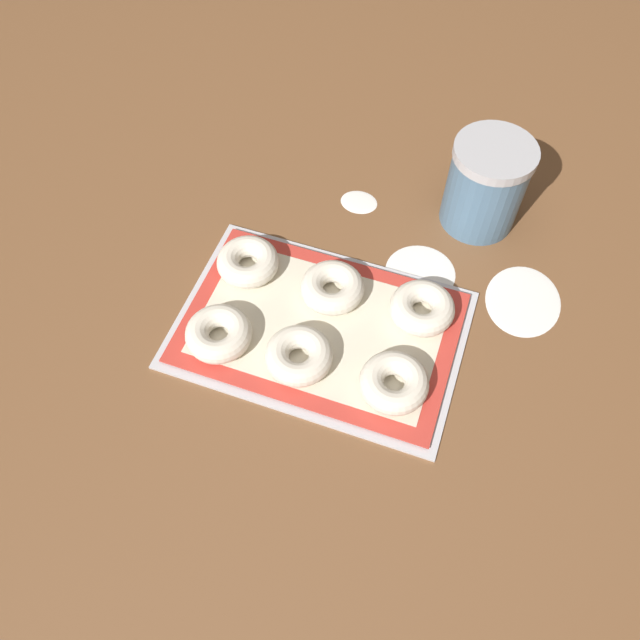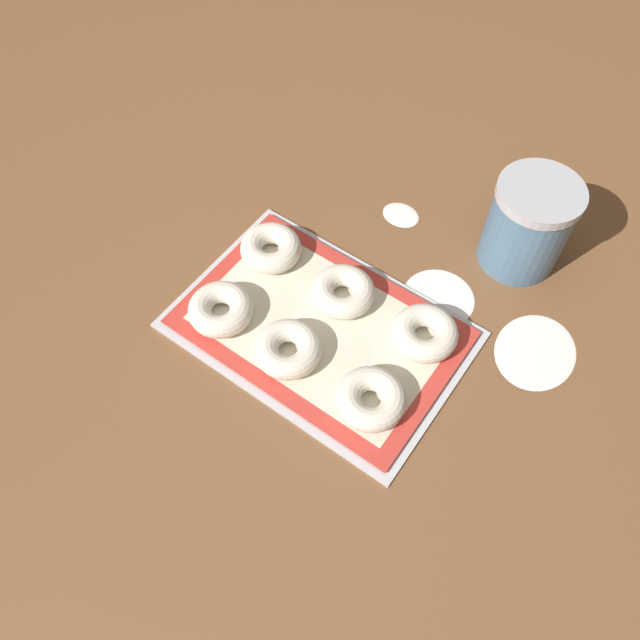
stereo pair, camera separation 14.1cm
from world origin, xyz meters
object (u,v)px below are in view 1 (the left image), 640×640
(bagel_front_left, at_px, (219,334))
(bagel_front_right, at_px, (394,383))
(baking_tray, at_px, (320,329))
(bagel_back_right, at_px, (422,308))
(bagel_back_center, at_px, (332,288))
(bagel_front_center, at_px, (300,356))
(flour_canister, at_px, (486,185))
(bagel_back_left, at_px, (248,262))

(bagel_front_left, distance_m, bagel_front_right, 0.26)
(baking_tray, height_order, bagel_front_right, bagel_front_right)
(baking_tray, height_order, bagel_back_right, bagel_back_right)
(baking_tray, height_order, bagel_back_center, bagel_back_center)
(bagel_front_center, xyz_separation_m, flour_canister, (0.18, 0.37, 0.05))
(bagel_back_left, height_order, bagel_back_right, same)
(baking_tray, distance_m, bagel_back_left, 0.16)
(bagel_front_right, distance_m, bagel_back_left, 0.30)
(bagel_front_left, height_order, bagel_front_center, same)
(baking_tray, xyz_separation_m, bagel_front_left, (-0.13, -0.07, 0.02))
(baking_tray, distance_m, bagel_front_left, 0.15)
(bagel_back_center, bearing_deg, bagel_back_left, 178.86)
(flour_canister, bearing_deg, bagel_back_center, -126.50)
(flour_canister, bearing_deg, bagel_back_right, -99.55)
(bagel_front_left, relative_size, bagel_back_right, 1.00)
(bagel_front_left, height_order, bagel_back_center, same)
(bagel_front_left, distance_m, bagel_front_center, 0.13)
(bagel_front_right, height_order, bagel_back_left, same)
(bagel_front_center, relative_size, bagel_back_center, 1.00)
(bagel_front_center, distance_m, bagel_back_center, 0.13)
(bagel_front_center, relative_size, flour_canister, 0.64)
(bagel_front_left, xyz_separation_m, bagel_back_left, (-0.01, 0.14, 0.00))
(bagel_front_right, bearing_deg, bagel_front_center, -178.47)
(bagel_front_right, height_order, bagel_back_center, same)
(bagel_front_left, bearing_deg, bagel_back_right, 27.87)
(bagel_back_center, relative_size, bagel_back_right, 1.00)
(bagel_back_left, xyz_separation_m, bagel_back_right, (0.28, 0.01, 0.00))
(bagel_front_left, xyz_separation_m, bagel_front_right, (0.26, 0.01, 0.00))
(bagel_front_right, bearing_deg, bagel_front_left, -178.17)
(flour_canister, bearing_deg, bagel_front_right, -96.99)
(flour_canister, bearing_deg, bagel_front_left, -129.51)
(bagel_front_center, height_order, flour_canister, flour_canister)
(bagel_back_left, height_order, bagel_back_center, same)
(bagel_front_left, bearing_deg, bagel_front_right, 1.83)
(bagel_front_left, bearing_deg, bagel_front_center, 2.16)
(bagel_front_right, height_order, bagel_back_right, same)
(bagel_front_left, bearing_deg, bagel_back_center, 45.65)
(flour_canister, bearing_deg, baking_tray, -120.27)
(baking_tray, bearing_deg, bagel_front_right, -25.64)
(bagel_front_right, bearing_deg, bagel_back_left, 155.09)
(bagel_front_center, relative_size, bagel_front_right, 1.00)
(baking_tray, xyz_separation_m, bagel_back_center, (-0.00, 0.06, 0.02))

